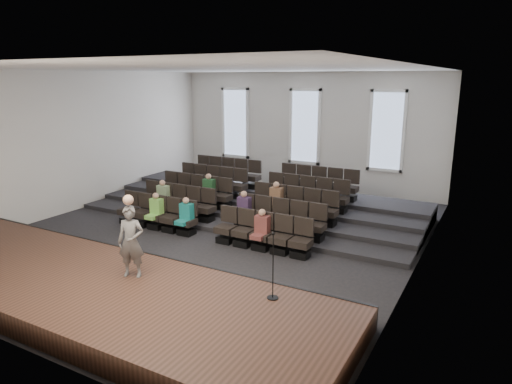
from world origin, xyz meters
TOP-DOWN VIEW (x-y plane):
  - ground at (0.00, 0.00)m, footprint 14.00×14.00m
  - ceiling at (0.00, 0.00)m, footprint 12.00×14.00m
  - wall_back at (0.00, 7.02)m, footprint 12.00×0.04m
  - wall_left at (-6.02, 0.00)m, footprint 0.04×14.00m
  - wall_right at (6.02, 0.00)m, footprint 0.04×14.00m
  - stage at (0.00, -5.10)m, footprint 11.80×3.60m
  - stage_lip at (0.00, -3.33)m, footprint 11.80×0.06m
  - risers at (0.00, 3.17)m, footprint 11.80×4.80m
  - seating_rows at (-0.00, 1.54)m, footprint 6.80×4.70m
  - windows at (0.00, 6.95)m, footprint 8.44×0.10m
  - audience at (-0.36, 0.30)m, footprint 4.85×2.64m
  - speaker at (0.80, -4.51)m, footprint 0.68×0.58m
  - mic_stand at (3.97, -3.96)m, footprint 0.23×0.23m

SIDE VIEW (x-z plane):
  - ground at x=0.00m, z-range 0.00..0.00m
  - risers at x=0.00m, z-range -0.10..0.50m
  - stage at x=0.00m, z-range 0.00..0.50m
  - stage_lip at x=0.00m, z-range -0.01..0.51m
  - seating_rows at x=0.00m, z-range -0.15..1.52m
  - audience at x=-0.36m, z-range 0.26..1.36m
  - mic_stand at x=3.97m, z-range 0.22..1.60m
  - speaker at x=0.80m, z-range 0.50..2.10m
  - wall_back at x=0.00m, z-range 0.00..5.00m
  - wall_left at x=-6.02m, z-range 0.00..5.00m
  - wall_right at x=6.02m, z-range 0.00..5.00m
  - windows at x=0.00m, z-range 1.08..4.32m
  - ceiling at x=0.00m, z-range 5.00..5.02m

